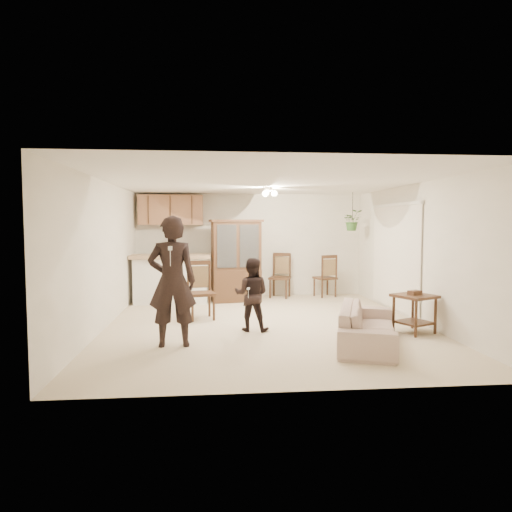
{
  "coord_description": "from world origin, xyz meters",
  "views": [
    {
      "loc": [
        -0.91,
        -7.9,
        1.78
      ],
      "look_at": [
        -0.13,
        0.4,
        1.18
      ],
      "focal_mm": 32.0,
      "sensor_mm": 36.0,
      "label": 1
    }
  ],
  "objects": [
    {
      "name": "adult",
      "position": [
        -1.5,
        -1.3,
        0.9
      ],
      "size": [
        0.67,
        0.46,
        1.8
      ],
      "primitive_type": "imported",
      "rotation": [
        0.0,
        0.0,
        3.19
      ],
      "color": "black",
      "rests_on": "floor"
    },
    {
      "name": "breakfast_bar",
      "position": [
        -1.85,
        2.35,
        0.5
      ],
      "size": [
        1.6,
        0.55,
        1.0
      ],
      "primitive_type": "cube",
      "color": "white",
      "rests_on": "floor"
    },
    {
      "name": "hanging_plant",
      "position": [
        2.3,
        2.4,
        1.85
      ],
      "size": [
        0.43,
        0.37,
        0.48
      ],
      "primitive_type": "imported",
      "color": "#336026",
      "rests_on": "ceiling"
    },
    {
      "name": "controller_adult",
      "position": [
        -1.48,
        -1.74,
        1.45
      ],
      "size": [
        0.06,
        0.17,
        0.05
      ],
      "primitive_type": "cube",
      "rotation": [
        0.0,
        0.0,
        3.19
      ],
      "color": "white",
      "rests_on": "adult"
    },
    {
      "name": "child",
      "position": [
        -0.28,
        -0.45,
        0.68
      ],
      "size": [
        0.77,
        0.67,
        1.35
      ],
      "primitive_type": "imported",
      "rotation": [
        0.0,
        0.0,
        2.88
      ],
      "color": "black",
      "rests_on": "floor"
    },
    {
      "name": "upper_cabinets",
      "position": [
        -1.9,
        3.07,
        2.1
      ],
      "size": [
        1.5,
        0.34,
        0.7
      ],
      "primitive_type": "cube",
      "color": "#8F5D3E",
      "rests_on": "wall_back"
    },
    {
      "name": "chair_hutch_right",
      "position": [
        1.8,
        2.92,
        0.29
      ],
      "size": [
        0.57,
        0.57,
        1.03
      ],
      "rotation": [
        0.0,
        0.0,
        3.44
      ],
      "color": "#382514",
      "rests_on": "floor"
    },
    {
      "name": "plant_cord",
      "position": [
        2.3,
        2.4,
        2.17
      ],
      "size": [
        0.01,
        0.01,
        0.65
      ],
      "primitive_type": "cylinder",
      "color": "black",
      "rests_on": "ceiling"
    },
    {
      "name": "ceiling",
      "position": [
        0.0,
        0.0,
        2.5
      ],
      "size": [
        5.5,
        6.5,
        0.02
      ],
      "primitive_type": "cube",
      "color": "white",
      "rests_on": "wall_back"
    },
    {
      "name": "vertical_blinds",
      "position": [
        2.71,
        0.9,
        1.1
      ],
      "size": [
        0.06,
        2.3,
        2.1
      ],
      "primitive_type": null,
      "color": "white",
      "rests_on": "wall_right"
    },
    {
      "name": "wall_left",
      "position": [
        -2.75,
        0.0,
        1.25
      ],
      "size": [
        0.02,
        6.5,
        2.5
      ],
      "primitive_type": "cube",
      "color": "white",
      "rests_on": "ground"
    },
    {
      "name": "china_hutch",
      "position": [
        -0.39,
        2.43,
        0.92
      ],
      "size": [
        1.24,
        0.64,
        1.87
      ],
      "rotation": [
        0.0,
        0.0,
        0.16
      ],
      "color": "#382514",
      "rests_on": "floor"
    },
    {
      "name": "bar_top",
      "position": [
        -1.85,
        2.35,
        1.05
      ],
      "size": [
        1.75,
        0.7,
        0.08
      ],
      "primitive_type": "cube",
      "color": "tan",
      "rests_on": "breakfast_bar"
    },
    {
      "name": "wall_back",
      "position": [
        0.0,
        3.25,
        1.25
      ],
      "size": [
        5.5,
        0.02,
        2.5
      ],
      "primitive_type": "cube",
      "color": "white",
      "rests_on": "ground"
    },
    {
      "name": "sofa",
      "position": [
        1.34,
        -1.49,
        0.37
      ],
      "size": [
        1.31,
        2.01,
        0.73
      ],
      "primitive_type": "imported",
      "rotation": [
        0.0,
        0.0,
        1.24
      ],
      "color": "#C0B39E",
      "rests_on": "floor"
    },
    {
      "name": "ceiling_fixture",
      "position": [
        0.2,
        1.2,
        2.4
      ],
      "size": [
        0.36,
        0.36,
        0.2
      ],
      "primitive_type": null,
      "color": "#F9E5BB",
      "rests_on": "ceiling"
    },
    {
      "name": "chair_bar",
      "position": [
        -1.14,
        0.56,
        0.3
      ],
      "size": [
        0.57,
        0.57,
        1.08
      ],
      "rotation": [
        0.0,
        0.0,
        0.21
      ],
      "color": "#382514",
      "rests_on": "floor"
    },
    {
      "name": "wall_right",
      "position": [
        2.75,
        0.0,
        1.25
      ],
      "size": [
        0.02,
        6.5,
        2.5
      ],
      "primitive_type": "cube",
      "color": "white",
      "rests_on": "ground"
    },
    {
      "name": "chair_hutch_left",
      "position": [
        0.69,
        2.9,
        0.3
      ],
      "size": [
        0.61,
        0.61,
        1.07
      ],
      "rotation": [
        0.0,
        0.0,
        -0.37
      ],
      "color": "#382514",
      "rests_on": "floor"
    },
    {
      "name": "side_table",
      "position": [
        2.34,
        -0.85,
        0.33
      ],
      "size": [
        0.76,
        0.76,
        0.69
      ],
      "rotation": [
        0.0,
        0.0,
        0.43
      ],
      "color": "#382514",
      "rests_on": "floor"
    },
    {
      "name": "wall_front",
      "position": [
        0.0,
        -3.25,
        1.25
      ],
      "size": [
        5.5,
        0.02,
        2.5
      ],
      "primitive_type": "cube",
      "color": "white",
      "rests_on": "ground"
    },
    {
      "name": "controller_child",
      "position": [
        -0.36,
        -0.72,
        0.74
      ],
      "size": [
        0.06,
        0.11,
        0.03
      ],
      "primitive_type": "cube",
      "rotation": [
        0.0,
        0.0,
        2.88
      ],
      "color": "white",
      "rests_on": "child"
    },
    {
      "name": "floor",
      "position": [
        0.0,
        0.0,
        0.0
      ],
      "size": [
        6.5,
        6.5,
        0.0
      ],
      "primitive_type": "plane",
      "color": "beige",
      "rests_on": "ground"
    }
  ]
}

